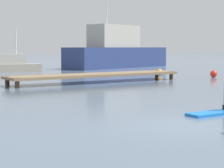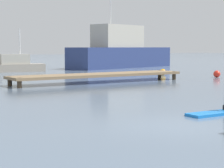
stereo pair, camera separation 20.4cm
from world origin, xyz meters
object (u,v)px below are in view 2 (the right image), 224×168
motor_boat_small_navy (14,65)px  mooring_buoy_near (217,74)px  mooring_buoy_mid (163,72)px  fishing_boat_white_large (121,52)px

motor_boat_small_navy → mooring_buoy_near: motor_boat_small_navy is taller
mooring_buoy_near → mooring_buoy_mid: mooring_buoy_near is taller
fishing_boat_white_large → mooring_buoy_near: size_ratio=27.39×
fishing_boat_white_large → mooring_buoy_near: (-2.61, -17.70, -1.60)m
motor_boat_small_navy → mooring_buoy_near: 19.65m
motor_boat_small_navy → mooring_buoy_near: size_ratio=11.00×
fishing_boat_white_large → mooring_buoy_mid: 14.04m
mooring_buoy_near → mooring_buoy_mid: bearing=112.9°
fishing_boat_white_large → mooring_buoy_near: bearing=-98.4°
motor_boat_small_navy → mooring_buoy_mid: bearing=-51.6°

